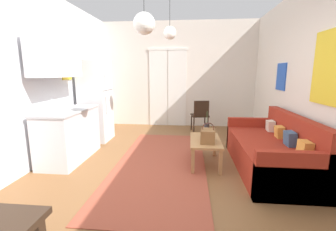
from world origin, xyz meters
TOP-DOWN VIEW (x-y plane):
  - ground_plane at (0.00, 0.00)m, footprint 4.82×7.26m
  - wall_back at (-0.01, 3.38)m, footprint 4.42×0.13m
  - wall_right at (2.16, 0.00)m, footprint 0.12×6.86m
  - wall_left at (-2.16, 0.00)m, footprint 0.12×6.86m
  - area_rug at (-0.13, 0.49)m, footprint 1.47×3.43m
  - couch at (1.66, 0.44)m, footprint 0.93×2.05m
  - coffee_table at (0.61, 0.56)m, footprint 0.49×0.90m
  - bamboo_vase at (0.64, 0.77)m, footprint 0.09×0.09m
  - handbag at (0.64, 0.41)m, footprint 0.25×0.31m
  - refrigerator at (-1.74, 1.72)m, footprint 0.60×0.64m
  - kitchen_counter at (-1.78, 0.54)m, footprint 0.60×1.27m
  - accent_chair at (0.61, 2.62)m, footprint 0.48×0.47m
  - pendant_lamp_near at (-0.28, 0.01)m, footprint 0.29×0.29m
  - pendant_lamp_far at (-0.06, 1.31)m, footprint 0.24×0.24m

SIDE VIEW (x-z plane):
  - ground_plane at x=0.00m, z-range -0.10..0.00m
  - area_rug at x=-0.13m, z-range 0.00..0.01m
  - couch at x=1.66m, z-range -0.15..0.72m
  - coffee_table at x=0.61m, z-range 0.15..0.57m
  - accent_chair at x=0.61m, z-range 0.06..0.88m
  - handbag at x=0.64m, z-range 0.37..0.69m
  - bamboo_vase at x=0.64m, z-range 0.31..0.76m
  - kitchen_counter at x=-1.78m, z-range -0.24..1.85m
  - refrigerator at x=-1.74m, z-range 0.00..1.78m
  - wall_back at x=-0.01m, z-range -0.01..2.88m
  - wall_left at x=-2.16m, z-range 0.00..2.89m
  - wall_right at x=2.16m, z-range 0.00..2.90m
  - pendant_lamp_near at x=-0.28m, z-range 1.71..2.60m
  - pendant_lamp_far at x=-0.06m, z-range 1.85..2.63m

